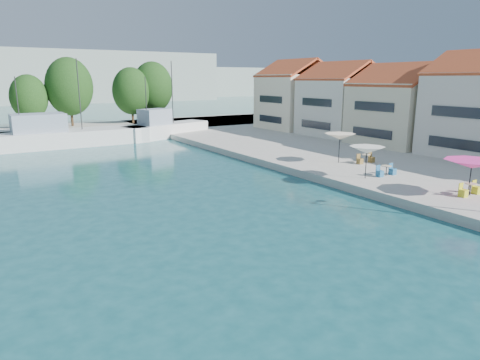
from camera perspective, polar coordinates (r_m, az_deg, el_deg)
quay_right at (r=46.75m, az=21.65°, el=3.47°), size 32.00×92.00×0.60m
quay_far at (r=65.19m, az=-25.33°, el=5.70°), size 90.00×16.00×0.60m
hill_east at (r=185.77m, az=-14.81°, el=12.50°), size 140.00×40.00×12.00m
building_04 at (r=49.65m, az=20.75°, el=9.57°), size 9.00×8.80×9.20m
building_05 at (r=55.60m, az=13.34°, el=10.64°), size 8.40×8.80×9.70m
building_06 at (r=62.29m, az=7.41°, el=11.37°), size 9.00×8.80×10.20m
trawler_03 at (r=53.11m, az=-22.67°, el=5.31°), size 18.39×4.99×10.20m
trawler_04 at (r=57.40m, az=-10.03°, el=6.68°), size 12.89×7.20×10.20m
tree_05 at (r=68.66m, az=-26.32°, el=9.86°), size 5.12×5.12×7.58m
tree_06 at (r=69.33m, az=-21.82°, el=11.49°), size 6.79×6.79×10.05m
tree_07 at (r=70.92m, az=-14.29°, el=11.42°), size 5.89×5.89×8.72m
tree_08 at (r=72.92m, az=-11.57°, el=12.04°), size 6.54×6.54×9.68m
umbrella_pink at (r=29.35m, az=28.53°, el=1.87°), size 3.27×3.27×2.21m
umbrella_white at (r=31.67m, az=16.58°, el=3.87°), size 2.51×2.51×2.31m
umbrella_cream at (r=37.09m, az=13.17°, el=5.68°), size 2.65×2.65×2.49m
cafe_table_01 at (r=29.78m, az=28.32°, el=-1.27°), size 1.82×0.70×0.76m
cafe_table_02 at (r=33.29m, az=18.92°, el=1.03°), size 1.82×0.70×0.76m
cafe_table_03 at (r=37.74m, az=16.42°, el=2.60°), size 1.82×0.70×0.76m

